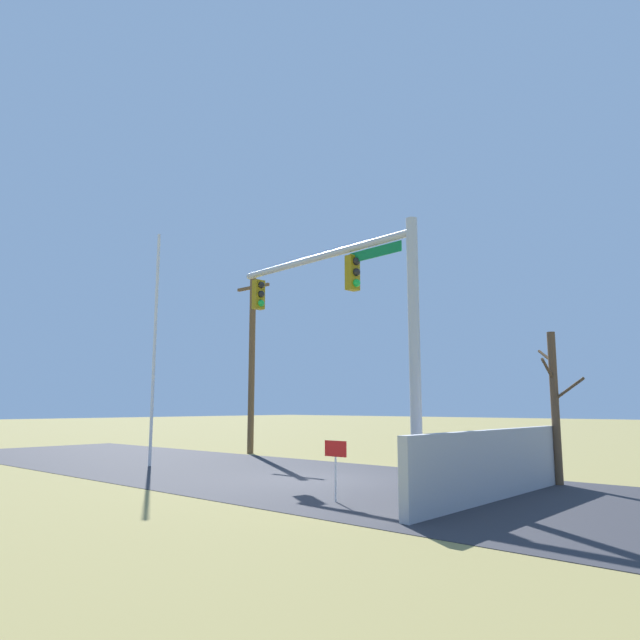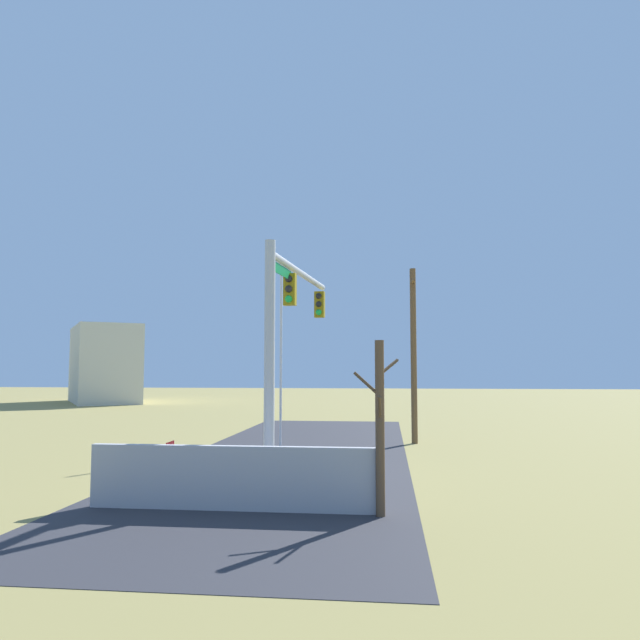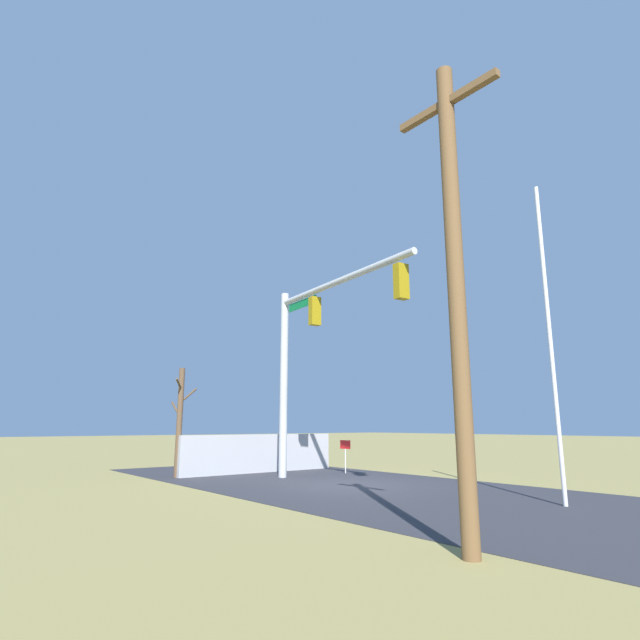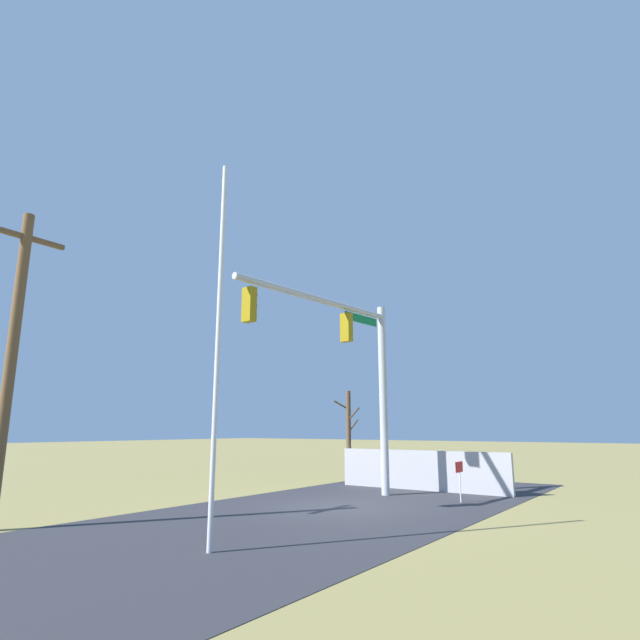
{
  "view_description": "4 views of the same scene",
  "coord_description": "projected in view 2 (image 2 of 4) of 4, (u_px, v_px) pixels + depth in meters",
  "views": [
    {
      "loc": [
        10.58,
        -11.71,
        1.92
      ],
      "look_at": [
        -0.75,
        1.05,
        4.45
      ],
      "focal_mm": 32.61,
      "sensor_mm": 36.0,
      "label": 1
    },
    {
      "loc": [
        18.41,
        3.32,
        3.16
      ],
      "look_at": [
        -0.46,
        1.22,
        4.72
      ],
      "focal_mm": 33.57,
      "sensor_mm": 36.0,
      "label": 2
    },
    {
      "loc": [
        -12.04,
        10.66,
        1.78
      ],
      "look_at": [
        -0.5,
        1.41,
        4.86
      ],
      "focal_mm": 28.41,
      "sensor_mm": 36.0,
      "label": 3
    },
    {
      "loc": [
        -13.16,
        -8.54,
        2.23
      ],
      "look_at": [
        -0.48,
        0.54,
        5.54
      ],
      "focal_mm": 28.77,
      "sensor_mm": 36.0,
      "label": 4
    }
  ],
  "objects": [
    {
      "name": "flagpole",
      "position": [
        281.0,
        352.0,
        24.91
      ],
      "size": [
        0.1,
        0.1,
        7.71
      ],
      "primitive_type": "cylinder",
      "color": "silver",
      "rests_on": "ground_plane"
    },
    {
      "name": "road_surface",
      "position": [
        298.0,
        454.0,
        22.31
      ],
      "size": [
        28.0,
        8.0,
        0.01
      ],
      "primitive_type": "cube",
      "color": "#2D2D33",
      "rests_on": "ground_plane"
    },
    {
      "name": "bare_tree",
      "position": [
        380.0,
        425.0,
        12.96
      ],
      "size": [
        1.27,
        1.02,
        3.79
      ],
      "color": "brown",
      "rests_on": "ground_plane"
    },
    {
      "name": "sidewalk_corner",
      "position": [
        260.0,
        501.0,
        14.35
      ],
      "size": [
        6.0,
        6.0,
        0.01
      ],
      "primitive_type": "cube",
      "color": "#B7B5AD",
      "rests_on": "ground_plane"
    },
    {
      "name": "signal_mast",
      "position": [
        288.0,
        320.0,
        17.53
      ],
      "size": [
        6.99,
        0.94,
        6.57
      ],
      "color": "#B2B5BA",
      "rests_on": "ground_plane"
    },
    {
      "name": "ground_plane",
      "position": [
        279.0,
        472.0,
        18.35
      ],
      "size": [
        160.0,
        160.0,
        0.0
      ],
      "primitive_type": "plane",
      "color": "olive"
    },
    {
      "name": "utility_pole",
      "position": [
        414.0,
        351.0,
        25.7
      ],
      "size": [
        1.9,
        0.26,
        7.51
      ],
      "color": "brown",
      "rests_on": "ground_plane"
    },
    {
      "name": "retaining_fence",
      "position": [
        234.0,
        478.0,
        13.4
      ],
      "size": [
        0.2,
        6.64,
        1.43
      ],
      "primitive_type": "cube",
      "color": "#A8A8AD",
      "rests_on": "ground_plane"
    },
    {
      "name": "open_sign",
      "position": [
        170.0,
        454.0,
        15.93
      ],
      "size": [
        0.56,
        0.04,
        1.22
      ],
      "color": "silver",
      "rests_on": "ground_plane"
    },
    {
      "name": "distant_building",
      "position": [
        104.0,
        364.0,
        56.92
      ],
      "size": [
        12.33,
        10.64,
        7.22
      ],
      "primitive_type": "cube",
      "rotation": [
        0.0,
        0.0,
        3.72
      ],
      "color": "beige",
      "rests_on": "ground_plane"
    }
  ]
}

